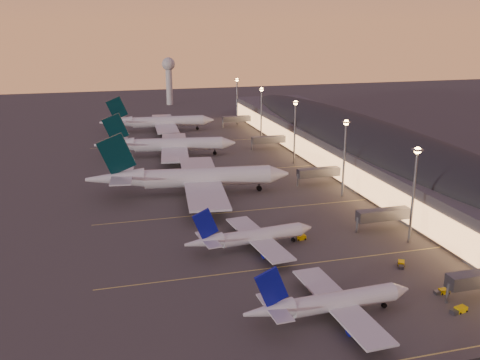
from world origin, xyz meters
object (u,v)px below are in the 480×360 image
object	(u,v)px
airliner_wide_far	(158,122)
baggage_tug_c	(299,238)
airliner_narrow_south	(330,303)
airliner_narrow_north	(251,237)
airliner_wide_near	(190,178)
airliner_wide_mid	(166,145)
radar_tower	(169,73)
baggage_tug_d	(401,264)
baggage_tug_a	(442,291)
baggage_tug_b	(459,310)

from	to	relation	value
airliner_wide_far	baggage_tug_c	xyz separation A→B (m)	(18.09, -157.50, -4.41)
airliner_narrow_south	airliner_narrow_north	bearing A→B (deg)	96.06
baggage_tug_c	airliner_wide_near	bearing A→B (deg)	111.26
airliner_narrow_south	airliner_wide_mid	world-z (taller)	airliner_wide_mid
radar_tower	baggage_tug_d	world-z (taller)	radar_tower
airliner_narrow_north	airliner_wide_mid	world-z (taller)	airliner_wide_mid
baggage_tug_a	baggage_tug_b	distance (m)	7.78
airliner_narrow_south	baggage_tug_c	world-z (taller)	airliner_narrow_south
airliner_narrow_north	baggage_tug_a	distance (m)	47.15
airliner_wide_near	radar_tower	world-z (taller)	radar_tower
airliner_narrow_south	baggage_tug_a	size ratio (longest dim) A/B	10.68
baggage_tug_a	baggage_tug_c	size ratio (longest dim) A/B	0.83
airliner_wide_mid	radar_tower	xyz separation A→B (m)	(22.80, 148.90, 16.89)
baggage_tug_b	baggage_tug_c	bearing A→B (deg)	100.11
airliner_narrow_north	radar_tower	distance (m)	253.93
airliner_narrow_south	baggage_tug_c	bearing A→B (deg)	74.79
airliner_wide_near	airliner_wide_mid	distance (m)	54.94
baggage_tug_b	airliner_narrow_north	bearing A→B (deg)	115.67
airliner_wide_mid	baggage_tug_c	size ratio (longest dim) A/B	14.99
airliner_narrow_north	airliner_wide_near	bearing A→B (deg)	91.63
airliner_wide_mid	baggage_tug_c	xyz separation A→B (m)	(21.44, -101.66, -4.45)
airliner_wide_mid	airliner_wide_far	distance (m)	55.93
airliner_wide_near	baggage_tug_c	world-z (taller)	airliner_wide_near
airliner_wide_far	radar_tower	distance (m)	96.57
airliner_wide_mid	baggage_tug_b	world-z (taller)	airliner_wide_mid
airliner_wide_mid	baggage_tug_d	size ratio (longest dim) A/B	16.24
radar_tower	baggage_tug_d	bearing A→B (deg)	-86.58
airliner_wide_mid	baggage_tug_a	world-z (taller)	airliner_wide_mid
baggage_tug_b	airliner_narrow_south	bearing A→B (deg)	157.34
airliner_wide_mid	baggage_tug_a	size ratio (longest dim) A/B	18.09
airliner_wide_near	airliner_wide_mid	bearing A→B (deg)	97.21
baggage_tug_a	baggage_tug_b	size ratio (longest dim) A/B	0.86
airliner_narrow_south	airliner_wide_far	bearing A→B (deg)	90.23
radar_tower	baggage_tug_c	size ratio (longest dim) A/B	8.06
airliner_narrow_north	airliner_wide_mid	distance (m)	104.15
airliner_narrow_north	baggage_tug_b	xyz separation A→B (m)	(31.47, -41.21, -2.74)
airliner_narrow_north	baggage_tug_d	world-z (taller)	airliner_narrow_north
airliner_narrow_north	airliner_wide_near	xyz separation A→B (m)	(-6.82, 48.94, 2.38)
airliner_narrow_south	radar_tower	distance (m)	289.72
airliner_wide_near	baggage_tug_b	size ratio (longest dim) A/B	17.55
baggage_tug_b	airliner_wide_mid	bearing A→B (deg)	93.28
airliner_narrow_south	baggage_tug_b	xyz separation A→B (m)	(26.01, -5.04, -2.80)
baggage_tug_b	baggage_tug_d	size ratio (longest dim) A/B	1.04
baggage_tug_c	baggage_tug_d	size ratio (longest dim) A/B	1.08
airliner_wide_near	airliner_wide_far	xyz separation A→B (m)	(2.83, 110.77, -0.67)
airliner_narrow_south	airliner_wide_far	xyz separation A→B (m)	(-9.45, 195.88, 1.64)
airliner_narrow_north	baggage_tug_b	bearing A→B (deg)	-58.93
airliner_wide_far	baggage_tug_a	xyz separation A→B (m)	(36.97, -193.29, -4.50)
baggage_tug_d	airliner_narrow_south	bearing A→B (deg)	154.14
airliner_wide_near	baggage_tug_c	distance (m)	51.45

